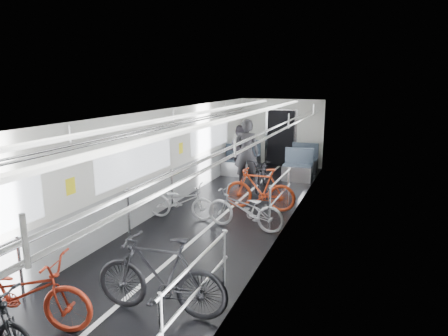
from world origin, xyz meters
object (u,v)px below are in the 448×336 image
at_px(bike_left_far, 181,201).
at_px(person_standing, 246,153).
at_px(bike_left_near, 20,293).
at_px(bike_right_far, 260,189).
at_px(person_seated, 240,151).
at_px(bike_aisle, 262,173).
at_px(bike_right_near, 161,275).
at_px(bike_right_mid, 245,209).

height_order(bike_left_far, person_standing, person_standing).
distance_m(bike_left_near, bike_right_far, 5.80).
bearing_deg(person_seated, bike_aisle, 138.12).
xyz_separation_m(bike_right_near, bike_aisle, (-0.44, 6.51, -0.10)).
bearing_deg(bike_left_far, bike_left_near, 173.35).
bearing_deg(bike_right_far, bike_left_far, -52.32).
bearing_deg(person_standing, person_seated, -76.34).
height_order(bike_left_far, bike_right_far, bike_right_far).
distance_m(bike_left_far, bike_right_mid, 1.54).
height_order(bike_left_near, person_seated, person_seated).
relative_size(bike_right_mid, person_standing, 0.85).
relative_size(bike_left_far, bike_right_mid, 0.92).
bearing_deg(bike_right_near, bike_aisle, 178.11).
distance_m(bike_left_near, bike_right_mid, 4.52).
bearing_deg(bike_left_near, bike_right_mid, -35.03).
relative_size(bike_left_near, bike_left_far, 1.20).
relative_size(bike_left_near, person_seated, 1.13).
relative_size(bike_aisle, person_seated, 1.06).
xyz_separation_m(bike_right_mid, bike_aisle, (-0.52, 3.17, 0.01)).
bearing_deg(bike_right_mid, person_standing, -158.69).
height_order(bike_right_near, bike_aisle, bike_right_near).
bearing_deg(bike_right_far, bike_aisle, -168.12).
height_order(bike_aisle, person_seated, person_seated).
height_order(bike_right_near, bike_right_far, bike_right_near).
relative_size(bike_right_near, person_standing, 0.93).
xyz_separation_m(bike_left_near, person_standing, (0.53, 7.52, 0.50)).
bearing_deg(bike_right_mid, bike_right_far, -173.48).
height_order(person_standing, person_seated, person_standing).
height_order(bike_left_near, bike_aisle, bike_left_near).
distance_m(bike_right_near, bike_right_mid, 3.34).
distance_m(bike_left_far, bike_right_near, 3.75).
xyz_separation_m(bike_right_near, bike_right_mid, (0.08, 3.34, -0.11)).
bearing_deg(bike_right_far, person_seated, -155.58).
relative_size(bike_left_near, bike_right_near, 1.01).
bearing_deg(bike_right_near, bike_right_mid, 172.88).
bearing_deg(bike_left_far, person_standing, -15.90).
relative_size(bike_left_near, person_standing, 0.94).
bearing_deg(bike_left_far, person_seated, -5.32).
relative_size(bike_right_near, bike_aisle, 1.06).
relative_size(bike_left_near, bike_aisle, 1.07).
distance_m(bike_left_near, person_seated, 8.73).
bearing_deg(bike_right_far, person_standing, -155.69).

